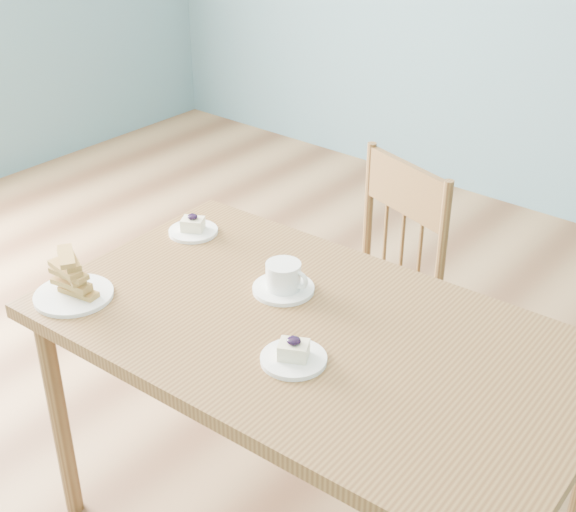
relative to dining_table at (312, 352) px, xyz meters
The scene contains 7 objects.
room 0.80m from the dining_table, 158.61° to the right, with size 5.01×5.01×2.71m.
dining_table is the anchor object (origin of this frame).
dining_chair 0.68m from the dining_table, 111.45° to the left, with size 0.48×0.47×0.85m.
cheesecake_plate_near 0.16m from the dining_table, 69.55° to the right, with size 0.15×0.15×0.06m.
cheesecake_plate_far 0.59m from the dining_table, 164.22° to the left, with size 0.14×0.14×0.06m.
coffee_cup 0.21m from the dining_table, 152.23° to the left, with size 0.16×0.16×0.08m.
biscotti_plate 0.62m from the dining_table, 153.11° to the right, with size 0.20×0.20×0.12m.
Camera 1 is at (1.31, -1.11, 1.79)m, focal length 50.00 mm.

